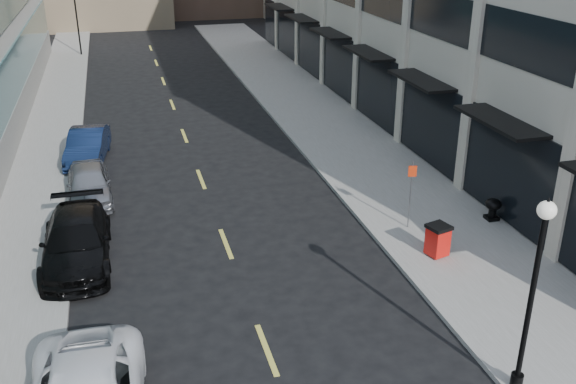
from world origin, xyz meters
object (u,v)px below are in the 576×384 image
car_black_pickup (76,242)px  trash_bin (438,239)px  car_silver_sedan (89,184)px  car_blue_sedan (88,146)px  lamppost (534,281)px  sign_post (411,185)px  urn_planter (493,207)px

car_black_pickup → trash_bin: size_ratio=4.76×
car_silver_sedan → car_blue_sedan: size_ratio=0.94×
car_blue_sedan → lamppost: size_ratio=0.90×
lamppost → sign_post: size_ratio=1.95×
car_black_pickup → lamppost: bearing=-41.0°
urn_planter → lamppost: bearing=-117.9°
car_blue_sedan → lamppost: 21.20m
car_blue_sedan → urn_planter: size_ratio=5.40×
car_silver_sedan → sign_post: bearing=-30.5°
car_blue_sedan → trash_bin: (11.02, -12.40, 0.01)m
car_silver_sedan → urn_planter: 15.27m
car_silver_sedan → lamppost: 17.25m
car_black_pickup → urn_planter: car_black_pickup is taller
urn_planter → trash_bin: bearing=-149.1°
sign_post → car_silver_sedan: bearing=165.0°
car_blue_sedan → lamppost: bearing=-54.4°
lamppost → urn_planter: bearing=62.1°
car_black_pickup → lamppost: (10.10, -9.05, 2.26)m
lamppost → sign_post: (1.10, 8.32, -1.26)m
sign_post → car_black_pickup: bearing=-171.1°
car_silver_sedan → lamppost: lamppost is taller
car_blue_sedan → trash_bin: car_blue_sedan is taller
lamppost → sign_post: 8.49m
car_black_pickup → lamppost: lamppost is taller
car_black_pickup → trash_bin: (11.22, -2.85, -0.01)m
trash_bin → car_silver_sedan: bearing=128.6°
car_silver_sedan → trash_bin: (10.89, -7.82, 0.04)m
car_black_pickup → car_silver_sedan: car_black_pickup is taller
sign_post → lamppost: bearing=-84.9°
car_silver_sedan → car_blue_sedan: (-0.13, 4.58, 0.02)m
car_black_pickup → sign_post: size_ratio=2.06×
lamppost → trash_bin: bearing=79.8°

